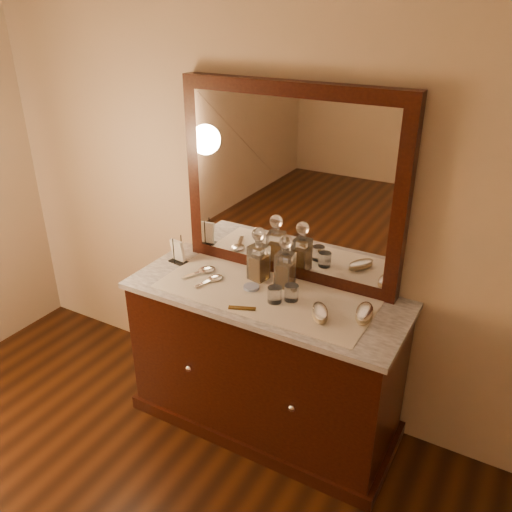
% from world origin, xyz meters
% --- Properties ---
extents(dresser_cabinet, '(1.40, 0.55, 0.82)m').
position_xyz_m(dresser_cabinet, '(0.00, 1.96, 0.41)').
color(dresser_cabinet, black).
rests_on(dresser_cabinet, floor).
extents(dresser_plinth, '(1.46, 0.59, 0.08)m').
position_xyz_m(dresser_plinth, '(0.00, 1.96, 0.04)').
color(dresser_plinth, black).
rests_on(dresser_plinth, floor).
extents(knob_left, '(0.04, 0.04, 0.04)m').
position_xyz_m(knob_left, '(-0.30, 1.67, 0.45)').
color(knob_left, silver).
rests_on(knob_left, dresser_cabinet).
extents(knob_right, '(0.04, 0.04, 0.04)m').
position_xyz_m(knob_right, '(0.30, 1.67, 0.45)').
color(knob_right, silver).
rests_on(knob_right, dresser_cabinet).
extents(marble_top, '(1.44, 0.59, 0.03)m').
position_xyz_m(marble_top, '(0.00, 1.96, 0.83)').
color(marble_top, white).
rests_on(marble_top, dresser_cabinet).
extents(mirror_frame, '(1.20, 0.08, 1.00)m').
position_xyz_m(mirror_frame, '(0.00, 2.20, 1.35)').
color(mirror_frame, black).
rests_on(mirror_frame, marble_top).
extents(mirror_glass, '(1.06, 0.01, 0.86)m').
position_xyz_m(mirror_glass, '(0.00, 2.17, 1.35)').
color(mirror_glass, white).
rests_on(mirror_glass, marble_top).
extents(lace_runner, '(1.10, 0.45, 0.00)m').
position_xyz_m(lace_runner, '(0.00, 1.94, 0.85)').
color(lace_runner, silver).
rests_on(lace_runner, marble_top).
extents(pin_dish, '(0.11, 0.11, 0.01)m').
position_xyz_m(pin_dish, '(-0.08, 1.95, 0.86)').
color(pin_dish, white).
rests_on(pin_dish, lace_runner).
extents(comb, '(0.13, 0.07, 0.01)m').
position_xyz_m(comb, '(-0.02, 1.76, 0.86)').
color(comb, brown).
rests_on(comb, lace_runner).
extents(napkin_rack, '(0.11, 0.08, 0.16)m').
position_xyz_m(napkin_rack, '(-0.59, 2.01, 0.91)').
color(napkin_rack, black).
rests_on(napkin_rack, marble_top).
extents(decanter_left, '(0.10, 0.10, 0.29)m').
position_xyz_m(decanter_left, '(-0.10, 2.06, 0.97)').
color(decanter_left, '#8A5614').
rests_on(decanter_left, lace_runner).
extents(decanter_right, '(0.09, 0.09, 0.29)m').
position_xyz_m(decanter_right, '(0.05, 2.06, 0.96)').
color(decanter_right, '#8A5614').
rests_on(decanter_right, lace_runner).
extents(brush_near, '(0.14, 0.18, 0.04)m').
position_xyz_m(brush_near, '(0.33, 1.88, 0.88)').
color(brush_near, tan).
rests_on(brush_near, lace_runner).
extents(brush_far, '(0.11, 0.19, 0.05)m').
position_xyz_m(brush_far, '(0.51, 1.97, 0.88)').
color(brush_far, tan).
rests_on(brush_far, lace_runner).
extents(hand_mirror_outer, '(0.12, 0.21, 0.02)m').
position_xyz_m(hand_mirror_outer, '(-0.40, 1.98, 0.86)').
color(hand_mirror_outer, silver).
rests_on(hand_mirror_outer, lace_runner).
extents(hand_mirror_inner, '(0.09, 0.19, 0.02)m').
position_xyz_m(hand_mirror_inner, '(-0.30, 1.93, 0.86)').
color(hand_mirror_inner, silver).
rests_on(hand_mirror_inner, lace_runner).
extents(tumblers, '(0.13, 0.13, 0.08)m').
position_xyz_m(tumblers, '(0.11, 1.92, 0.89)').
color(tumblers, white).
rests_on(tumblers, lace_runner).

